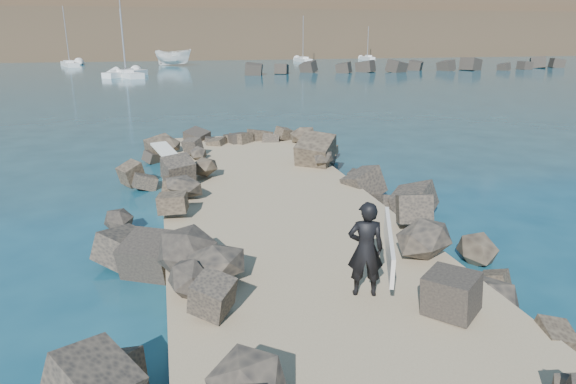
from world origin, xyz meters
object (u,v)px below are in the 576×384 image
object	(u,v)px
surfboard_resting	(170,159)
surfer_with_board	(369,248)
sailboat_d	(303,60)
boat_imported	(173,57)

from	to	relation	value
surfboard_resting	surfer_with_board	size ratio (longest dim) A/B	1.10
surfboard_resting	sailboat_d	world-z (taller)	sailboat_d
surfboard_resting	surfer_with_board	world-z (taller)	surfer_with_board
boat_imported	surfer_with_board	distance (m)	80.16
boat_imported	sailboat_d	bearing A→B (deg)	-41.86
surfboard_resting	surfer_with_board	distance (m)	10.35
surfer_with_board	sailboat_d	size ratio (longest dim) A/B	0.26
surfer_with_board	boat_imported	bearing A→B (deg)	90.83
surfboard_resting	boat_imported	xyz separation A→B (m)	(2.13, 70.36, 0.27)
boat_imported	sailboat_d	world-z (taller)	sailboat_d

